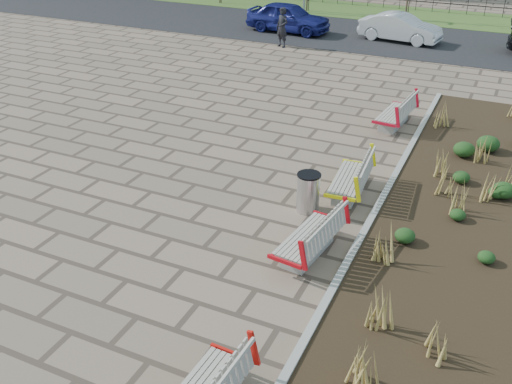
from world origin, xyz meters
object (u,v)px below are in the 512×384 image
at_px(bench_c, 349,176).
at_px(car_silver, 400,28).
at_px(pedestrian, 282,27).
at_px(litter_bin, 308,193).
at_px(bench_d, 394,111).
at_px(car_blue, 288,17).
at_px(bench_b, 308,235).

bearing_deg(bench_c, car_silver, 93.66).
height_order(bench_c, pedestrian, pedestrian).
xyz_separation_m(bench_c, car_silver, (-2.27, 16.21, 0.18)).
bearing_deg(litter_bin, pedestrian, 114.97).
bearing_deg(pedestrian, bench_d, -24.65).
xyz_separation_m(pedestrian, car_silver, (4.90, 3.43, -0.25)).
xyz_separation_m(pedestrian, car_blue, (-0.86, 2.91, -0.15)).
bearing_deg(bench_d, car_blue, 132.53).
height_order(bench_d, litter_bin, bench_d).
bearing_deg(litter_bin, bench_d, 84.15).
bearing_deg(car_silver, pedestrian, 132.89).
xyz_separation_m(bench_b, litter_bin, (-0.65, 1.75, -0.01)).
relative_size(bench_d, litter_bin, 2.15).
height_order(bench_c, litter_bin, bench_c).
height_order(pedestrian, car_blue, pedestrian).
bearing_deg(bench_c, bench_b, -94.32).
bearing_deg(litter_bin, car_blue, 113.58).
xyz_separation_m(bench_b, car_blue, (-8.03, 18.67, 0.27)).
bearing_deg(bench_b, car_silver, 104.05).
distance_m(pedestrian, car_blue, 3.04).
bearing_deg(bench_b, bench_c, 97.30).
height_order(bench_d, pedestrian, pedestrian).
distance_m(bench_c, pedestrian, 14.66).
bearing_deg(pedestrian, car_blue, 128.81).
bearing_deg(litter_bin, car_silver, 95.33).
relative_size(pedestrian, car_blue, 0.42).
relative_size(bench_d, pedestrian, 1.14).
xyz_separation_m(bench_d, litter_bin, (-0.65, -6.32, -0.01)).
relative_size(bench_d, car_blue, 0.48).
distance_m(litter_bin, car_blue, 18.46).
xyz_separation_m(bench_b, bench_d, (0.00, 8.07, 0.00)).
height_order(bench_c, car_silver, car_silver).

